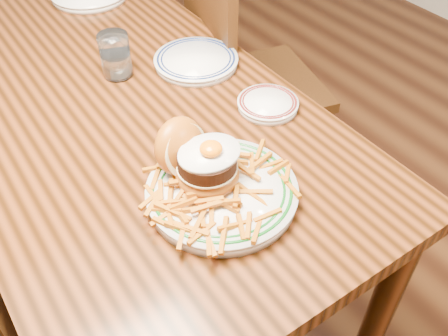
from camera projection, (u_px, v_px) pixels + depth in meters
floor at (142, 260)px, 1.85m from camera, size 6.00×6.00×0.00m
table at (115, 120)px, 1.39m from camera, size 0.85×1.60×0.75m
chair_right at (242, 79)px, 1.82m from camera, size 0.53×0.53×0.93m
main_plate at (215, 180)px, 1.03m from camera, size 0.32×0.34×0.15m
side_plate at (268, 104)px, 1.27m from camera, size 0.16×0.16×0.02m
rear_plate at (196, 60)px, 1.42m from camera, size 0.24×0.24×0.03m
water_glass at (116, 58)px, 1.36m from camera, size 0.08×0.08×0.12m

